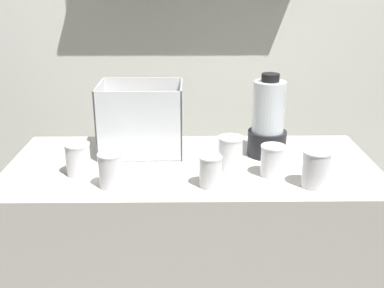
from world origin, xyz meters
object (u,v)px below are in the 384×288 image
at_px(juice_cup_mango_far_right, 273,163).
at_px(juice_cup_mango_rightmost, 316,171).
at_px(carrot_display_bin, 143,130).
at_px(juice_cup_beet_left, 110,172).
at_px(blender_pitcher, 268,122).
at_px(juice_cup_pomegranate_right, 230,155).
at_px(juice_cup_orange_far_left, 78,161).
at_px(juice_cup_beet_middle, 210,173).

bearing_deg(juice_cup_mango_far_right, juice_cup_mango_rightmost, -35.38).
bearing_deg(carrot_display_bin, juice_cup_mango_rightmost, -29.68).
bearing_deg(juice_cup_beet_left, blender_pitcher, 26.97).
bearing_deg(juice_cup_mango_rightmost, juice_cup_pomegranate_right, 150.37).
bearing_deg(juice_cup_mango_far_right, juice_cup_pomegranate_right, 156.12).
bearing_deg(juice_cup_mango_rightmost, carrot_display_bin, 150.32).
height_order(blender_pitcher, juice_cup_mango_rightmost, blender_pitcher).
bearing_deg(juice_cup_mango_rightmost, blender_pitcher, 111.43).
height_order(juice_cup_orange_far_left, juice_cup_beet_left, juice_cup_beet_left).
relative_size(carrot_display_bin, juice_cup_mango_far_right, 2.88).
height_order(carrot_display_bin, juice_cup_beet_left, carrot_display_bin).
relative_size(juice_cup_orange_far_left, juice_cup_beet_left, 0.98).
xyz_separation_m(juice_cup_orange_far_left, juice_cup_pomegranate_right, (0.55, 0.04, 0.00)).
height_order(carrot_display_bin, juice_cup_mango_rightmost, carrot_display_bin).
bearing_deg(juice_cup_pomegranate_right, juice_cup_beet_middle, -118.08).
bearing_deg(juice_cup_pomegranate_right, juice_cup_orange_far_left, -175.35).
xyz_separation_m(juice_cup_orange_far_left, juice_cup_beet_middle, (0.47, -0.11, -0.00)).
relative_size(juice_cup_pomegranate_right, juice_cup_mango_far_right, 1.09).
relative_size(carrot_display_bin, juice_cup_pomegranate_right, 2.64).
bearing_deg(juice_cup_mango_rightmost, juice_cup_mango_far_right, 144.62).
distance_m(carrot_display_bin, juice_cup_beet_middle, 0.43).
height_order(juice_cup_orange_far_left, juice_cup_pomegranate_right, juice_cup_pomegranate_right).
xyz_separation_m(juice_cup_orange_far_left, juice_cup_beet_left, (0.13, -0.11, 0.00)).
height_order(juice_cup_pomegranate_right, juice_cup_mango_rightmost, juice_cup_mango_rightmost).
xyz_separation_m(juice_cup_beet_middle, juice_cup_mango_rightmost, (0.36, -0.00, 0.01)).
bearing_deg(juice_cup_orange_far_left, juice_cup_mango_far_right, -1.60).
relative_size(carrot_display_bin, juice_cup_mango_rightmost, 2.56).
distance_m(juice_cup_beet_left, juice_cup_mango_far_right, 0.57).
relative_size(juice_cup_beet_left, juice_cup_beet_middle, 1.09).
bearing_deg(juice_cup_orange_far_left, juice_cup_mango_rightmost, -7.69).
relative_size(juice_cup_orange_far_left, juice_cup_mango_rightmost, 0.91).
distance_m(blender_pitcher, juice_cup_orange_far_left, 0.74).
bearing_deg(juice_cup_beet_left, juice_cup_orange_far_left, 140.96).
relative_size(juice_cup_beet_middle, juice_cup_mango_far_right, 0.96).
height_order(juice_cup_beet_middle, juice_cup_pomegranate_right, juice_cup_pomegranate_right).
relative_size(carrot_display_bin, blender_pitcher, 1.00).
height_order(blender_pitcher, juice_cup_mango_far_right, blender_pitcher).
relative_size(blender_pitcher, juice_cup_orange_far_left, 2.80).
relative_size(blender_pitcher, juice_cup_beet_left, 2.74).
xyz_separation_m(juice_cup_beet_middle, juice_cup_pomegranate_right, (0.08, 0.15, 0.00)).
xyz_separation_m(juice_cup_orange_far_left, juice_cup_mango_rightmost, (0.83, -0.11, 0.00)).
relative_size(carrot_display_bin, juice_cup_orange_far_left, 2.80).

